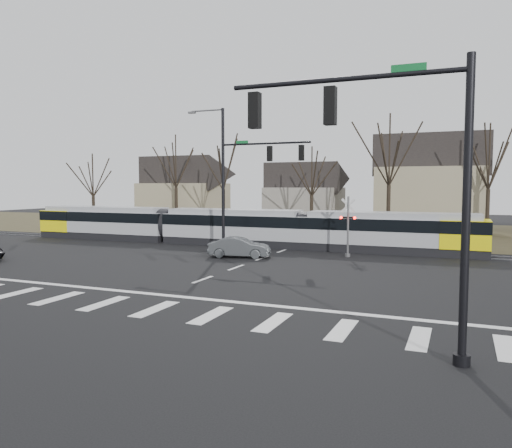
% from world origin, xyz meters
% --- Properties ---
extents(ground, '(140.00, 140.00, 0.00)m').
position_xyz_m(ground, '(0.00, 0.00, 0.00)').
color(ground, black).
extents(grass_verge, '(140.00, 28.00, 0.01)m').
position_xyz_m(grass_verge, '(0.00, 32.00, 0.01)').
color(grass_verge, '#38331E').
rests_on(grass_verge, ground).
extents(crosswalk, '(27.00, 2.60, 0.01)m').
position_xyz_m(crosswalk, '(0.00, -4.00, 0.01)').
color(crosswalk, silver).
rests_on(crosswalk, ground).
extents(stop_line, '(28.00, 0.35, 0.01)m').
position_xyz_m(stop_line, '(0.00, -1.80, 0.01)').
color(stop_line, silver).
rests_on(stop_line, ground).
extents(lane_dashes, '(0.18, 30.00, 0.01)m').
position_xyz_m(lane_dashes, '(0.00, 16.00, 0.01)').
color(lane_dashes, silver).
rests_on(lane_dashes, ground).
extents(rail_pair, '(90.00, 1.52, 0.06)m').
position_xyz_m(rail_pair, '(0.00, 15.80, 0.03)').
color(rail_pair, '#59595E').
rests_on(rail_pair, ground).
extents(tram, '(37.40, 2.78, 2.83)m').
position_xyz_m(tram, '(-4.90, 16.00, 1.54)').
color(tram, gray).
rests_on(tram, ground).
extents(sedan, '(3.25, 4.67, 1.33)m').
position_xyz_m(sedan, '(-1.53, 9.83, 0.66)').
color(sedan, '#404346').
rests_on(sedan, ground).
extents(signal_pole_near_right, '(6.72, 0.44, 8.00)m').
position_xyz_m(signal_pole_near_right, '(10.11, -6.00, 5.17)').
color(signal_pole_near_right, black).
rests_on(signal_pole_near_right, ground).
extents(signal_pole_far, '(9.28, 0.44, 10.20)m').
position_xyz_m(signal_pole_far, '(-2.41, 12.50, 5.70)').
color(signal_pole_far, black).
rests_on(signal_pole_far, ground).
extents(rail_crossing_signal, '(1.08, 0.36, 4.00)m').
position_xyz_m(rail_crossing_signal, '(5.00, 12.79, 1.89)').
color(rail_crossing_signal, '#59595B').
rests_on(rail_crossing_signal, ground).
extents(tree_row, '(59.20, 7.20, 10.00)m').
position_xyz_m(tree_row, '(2.00, 26.00, 5.00)').
color(tree_row, black).
rests_on(tree_row, ground).
extents(house_a, '(9.72, 8.64, 8.60)m').
position_xyz_m(house_a, '(-20.00, 34.00, 4.46)').
color(house_a, gray).
rests_on(house_a, ground).
extents(house_b, '(8.64, 7.56, 7.65)m').
position_xyz_m(house_b, '(-5.00, 36.00, 3.97)').
color(house_b, slate).
rests_on(house_b, ground).
extents(house_c, '(10.80, 8.64, 10.10)m').
position_xyz_m(house_c, '(9.00, 33.00, 5.23)').
color(house_c, gray).
rests_on(house_c, ground).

